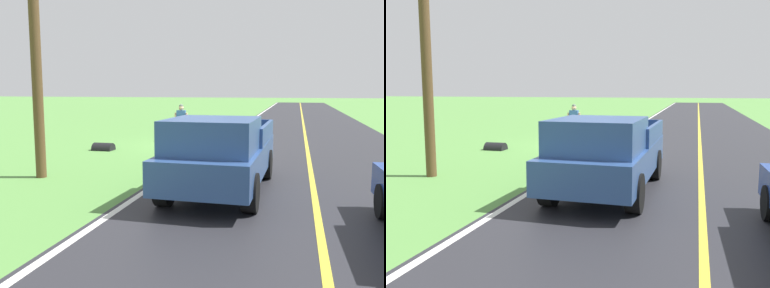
# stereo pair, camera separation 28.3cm
# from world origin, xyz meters

# --- Properties ---
(ground_plane) EXTENTS (200.00, 200.00, 0.00)m
(ground_plane) POSITION_xyz_m (0.00, 0.00, 0.00)
(ground_plane) COLOR #568E42
(road_surface) EXTENTS (8.21, 120.00, 0.00)m
(road_surface) POSITION_xyz_m (-4.82, 0.00, 0.00)
(road_surface) COLOR #28282D
(road_surface) RESTS_ON ground
(lane_edge_line) EXTENTS (0.16, 117.60, 0.00)m
(lane_edge_line) POSITION_xyz_m (-0.90, 0.00, 0.01)
(lane_edge_line) COLOR silver
(lane_edge_line) RESTS_ON ground
(lane_centre_line) EXTENTS (0.14, 117.60, 0.00)m
(lane_centre_line) POSITION_xyz_m (-4.82, 0.00, 0.01)
(lane_centre_line) COLOR gold
(lane_centre_line) RESTS_ON ground
(hitchhiker_walking) EXTENTS (0.62, 0.51, 1.75)m
(hitchhiker_walking) POSITION_xyz_m (0.84, -0.88, 0.98)
(hitchhiker_walking) COLOR navy
(hitchhiker_walking) RESTS_ON ground
(suitcase_carried) EXTENTS (0.47, 0.23, 0.51)m
(suitcase_carried) POSITION_xyz_m (1.25, -0.77, 0.26)
(suitcase_carried) COLOR brown
(suitcase_carried) RESTS_ON ground
(pickup_truck_passing) EXTENTS (2.18, 5.44, 1.82)m
(pickup_truck_passing) POSITION_xyz_m (-2.65, 8.27, 0.97)
(pickup_truck_passing) COLOR #2D4C84
(pickup_truck_passing) RESTS_ON ground
(utility_pole_roadside) EXTENTS (0.28, 0.28, 7.11)m
(utility_pole_roadside) POSITION_xyz_m (2.49, 7.76, 3.55)
(utility_pole_roadside) COLOR brown
(utility_pole_roadside) RESTS_ON ground
(drainage_culvert) EXTENTS (0.80, 0.60, 0.60)m
(drainage_culvert) POSITION_xyz_m (3.13, 2.57, 0.00)
(drainage_culvert) COLOR black
(drainage_culvert) RESTS_ON ground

